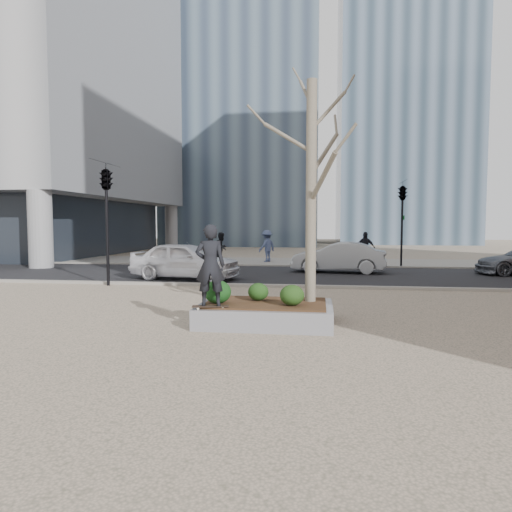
# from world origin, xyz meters

# --- Properties ---
(ground) EXTENTS (120.00, 120.00, 0.00)m
(ground) POSITION_xyz_m (0.00, 0.00, 0.00)
(ground) COLOR tan
(ground) RESTS_ON ground
(street) EXTENTS (60.00, 8.00, 0.02)m
(street) POSITION_xyz_m (0.00, 10.00, 0.01)
(street) COLOR black
(street) RESTS_ON ground
(far_sidewalk) EXTENTS (60.00, 6.00, 0.02)m
(far_sidewalk) POSITION_xyz_m (0.00, 17.00, 0.01)
(far_sidewalk) COLOR gray
(far_sidewalk) RESTS_ON ground
(planter) EXTENTS (3.00, 2.00, 0.45)m
(planter) POSITION_xyz_m (1.00, 0.00, 0.23)
(planter) COLOR gray
(planter) RESTS_ON ground
(planter_mulch) EXTENTS (2.70, 1.70, 0.04)m
(planter_mulch) POSITION_xyz_m (1.00, 0.00, 0.47)
(planter_mulch) COLOR #382314
(planter_mulch) RESTS_ON planter
(sycamore_tree) EXTENTS (2.80, 2.80, 6.60)m
(sycamore_tree) POSITION_xyz_m (2.00, 0.30, 3.79)
(sycamore_tree) COLOR gray
(sycamore_tree) RESTS_ON planter_mulch
(shrub_left) EXTENTS (0.61, 0.61, 0.52)m
(shrub_left) POSITION_xyz_m (-0.05, -0.31, 0.75)
(shrub_left) COLOR #113612
(shrub_left) RESTS_ON planter_mulch
(shrub_middle) EXTENTS (0.48, 0.48, 0.41)m
(shrub_middle) POSITION_xyz_m (0.80, 0.21, 0.69)
(shrub_middle) COLOR #183A12
(shrub_middle) RESTS_ON planter_mulch
(shrub_right) EXTENTS (0.53, 0.53, 0.45)m
(shrub_right) POSITION_xyz_m (1.62, -0.34, 0.72)
(shrub_right) COLOR #193410
(shrub_right) RESTS_ON planter_mulch
(skateboard) EXTENTS (0.80, 0.34, 0.08)m
(skateboard) POSITION_xyz_m (-0.09, -0.80, 0.49)
(skateboard) COLOR black
(skateboard) RESTS_ON planter
(skateboarder) EXTENTS (0.69, 0.51, 1.74)m
(skateboarder) POSITION_xyz_m (-0.09, -0.80, 1.39)
(skateboarder) COLOR black
(skateboarder) RESTS_ON skateboard
(police_car) EXTENTS (4.67, 2.39, 1.52)m
(police_car) POSITION_xyz_m (-3.23, 7.79, 0.78)
(police_car) COLOR white
(police_car) RESTS_ON street
(car_silver) EXTENTS (4.45, 2.00, 1.42)m
(car_silver) POSITION_xyz_m (3.09, 11.23, 0.73)
(car_silver) COLOR gray
(car_silver) RESTS_ON street
(pedestrian_a) EXTENTS (0.91, 1.03, 1.77)m
(pedestrian_a) POSITION_xyz_m (-3.33, 15.37, 0.91)
(pedestrian_a) COLOR black
(pedestrian_a) RESTS_ON far_sidewalk
(pedestrian_b) EXTENTS (1.29, 1.39, 1.88)m
(pedestrian_b) POSITION_xyz_m (-0.88, 16.74, 0.96)
(pedestrian_b) COLOR #414E75
(pedestrian_b) RESTS_ON far_sidewalk
(pedestrian_c) EXTENTS (1.14, 0.76, 1.81)m
(pedestrian_c) POSITION_xyz_m (4.78, 15.96, 0.93)
(pedestrian_c) COLOR black
(pedestrian_c) RESTS_ON far_sidewalk
(traffic_light_near) EXTENTS (0.60, 2.48, 4.50)m
(traffic_light_near) POSITION_xyz_m (-5.50, 5.60, 2.25)
(traffic_light_near) COLOR black
(traffic_light_near) RESTS_ON ground
(traffic_light_far) EXTENTS (0.60, 2.48, 4.50)m
(traffic_light_far) POSITION_xyz_m (6.50, 14.60, 2.25)
(traffic_light_far) COLOR black
(traffic_light_far) RESTS_ON ground
(building_glass_a) EXTENTS (16.00, 16.00, 45.00)m
(building_glass_a) POSITION_xyz_m (-6.00, 42.00, 22.50)
(building_glass_a) COLOR slate
(building_glass_a) RESTS_ON ground
(building_glass_b) EXTENTS (15.00, 15.00, 55.00)m
(building_glass_b) POSITION_xyz_m (12.00, 48.00, 27.50)
(building_glass_b) COLOR slate
(building_glass_b) RESTS_ON ground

